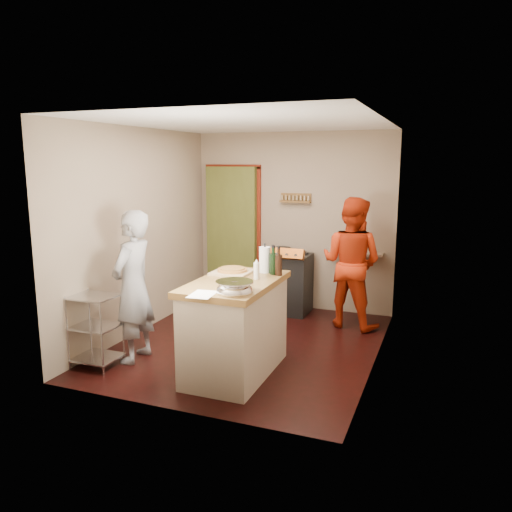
% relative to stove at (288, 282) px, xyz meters
% --- Properties ---
extents(floor, '(3.50, 3.50, 0.00)m').
position_rel_stove_xyz_m(floor, '(-0.05, -1.42, -0.45)').
color(floor, black).
rests_on(floor, ground).
extents(back_wall, '(3.00, 0.44, 2.60)m').
position_rel_stove_xyz_m(back_wall, '(-0.69, 0.36, 0.68)').
color(back_wall, gray).
rests_on(back_wall, ground).
extents(left_wall, '(0.04, 3.50, 2.60)m').
position_rel_stove_xyz_m(left_wall, '(-1.55, -1.42, 0.85)').
color(left_wall, gray).
rests_on(left_wall, ground).
extents(right_wall, '(0.04, 3.50, 2.60)m').
position_rel_stove_xyz_m(right_wall, '(1.45, -1.42, 0.85)').
color(right_wall, gray).
rests_on(right_wall, ground).
extents(ceiling, '(3.00, 3.50, 0.02)m').
position_rel_stove_xyz_m(ceiling, '(-0.05, -1.42, 2.16)').
color(ceiling, white).
rests_on(ceiling, back_wall).
extents(stove, '(0.60, 0.63, 1.00)m').
position_rel_stove_xyz_m(stove, '(0.00, 0.00, 0.00)').
color(stove, black).
rests_on(stove, ground).
extents(wire_shelving, '(0.48, 0.40, 0.80)m').
position_rel_stove_xyz_m(wire_shelving, '(-1.33, -2.62, -0.01)').
color(wire_shelving, silver).
rests_on(wire_shelving, ground).
extents(island, '(0.77, 1.42, 1.30)m').
position_rel_stove_xyz_m(island, '(0.14, -2.24, 0.07)').
color(island, '#BCB2A0').
rests_on(island, ground).
extents(person_stripe, '(0.41, 0.62, 1.67)m').
position_rel_stove_xyz_m(person_stripe, '(-1.05, -2.31, 0.39)').
color(person_stripe, '#ACACB1').
rests_on(person_stripe, ground).
extents(person_red, '(0.98, 0.84, 1.73)m').
position_rel_stove_xyz_m(person_red, '(0.95, -0.28, 0.42)').
color(person_red, '#B7290C').
rests_on(person_red, ground).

